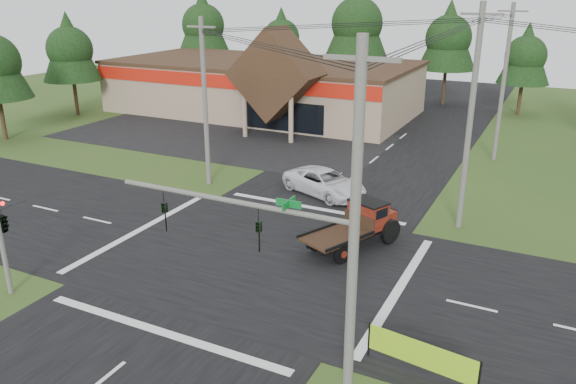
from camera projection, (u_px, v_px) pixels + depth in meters
The scene contains 20 objects.
ground at pixel (255, 257), 26.71m from camera, with size 120.00×120.00×0.00m, color #2D4D1B.
road_ns at pixel (255, 257), 26.71m from camera, with size 12.00×120.00×0.02m, color black.
road_ew at pixel (255, 257), 26.71m from camera, with size 120.00×12.00×0.02m, color black.
parking_apron at pixel (223, 136), 48.56m from camera, with size 28.00×14.00×0.02m, color black.
cvs_building at pixel (264, 85), 57.24m from camera, with size 30.40×18.20×9.19m.
traffic_signal_mast at pixel (298, 263), 16.46m from camera, with size 8.12×0.24×7.00m.
traffic_signal_corner at pixel (0, 214), 22.48m from camera, with size 0.53×2.48×4.40m.
utility_pole_nr at pixel (354, 236), 15.34m from camera, with size 2.00×0.30×11.00m.
utility_pole_nw at pixel (205, 102), 34.96m from camera, with size 2.00×0.30×10.50m.
utility_pole_ne at pixel (470, 119), 28.10m from camera, with size 2.00×0.30×11.50m.
utility_pole_n at pixel (504, 83), 39.94m from camera, with size 2.00×0.30×11.20m.
tree_row_a at pixel (203, 23), 70.21m from camera, with size 6.72×6.72×12.12m.
tree_row_b at pixel (281, 36), 68.17m from camera, with size 5.60×5.60×10.10m.
tree_row_c at pixel (357, 21), 62.46m from camera, with size 7.28×7.28×13.13m.
tree_row_d at pixel (449, 36), 59.58m from camera, with size 6.16×6.16×11.11m.
tree_row_e at pixel (526, 54), 55.01m from camera, with size 5.04×5.04×9.09m.
tree_side_w at pixel (69, 47), 54.66m from camera, with size 5.60×5.60×10.10m.
antique_flatbed_truck at pixel (353, 227), 27.28m from camera, with size 2.05×5.36×2.24m, color #520F0B, non-canonical shape.
roadside_banner at pixel (421, 358), 18.30m from camera, with size 3.86×0.11×1.32m, color #90C91A, non-canonical shape.
white_pickup at pixel (325, 182), 34.63m from camera, with size 2.58×5.59×1.55m, color white.
Camera 1 is at (12.11, -20.86, 11.99)m, focal length 35.00 mm.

